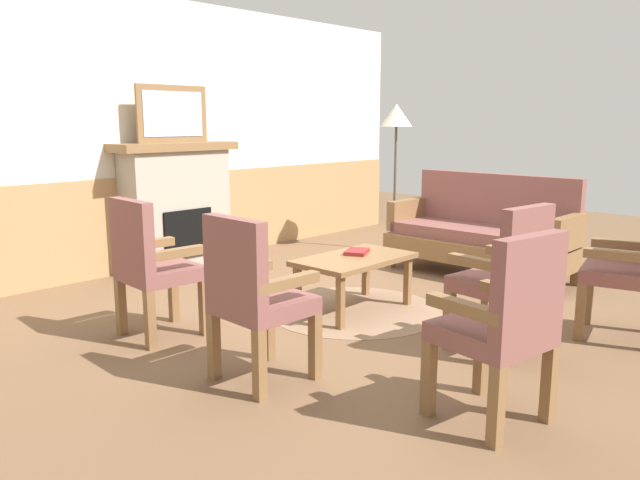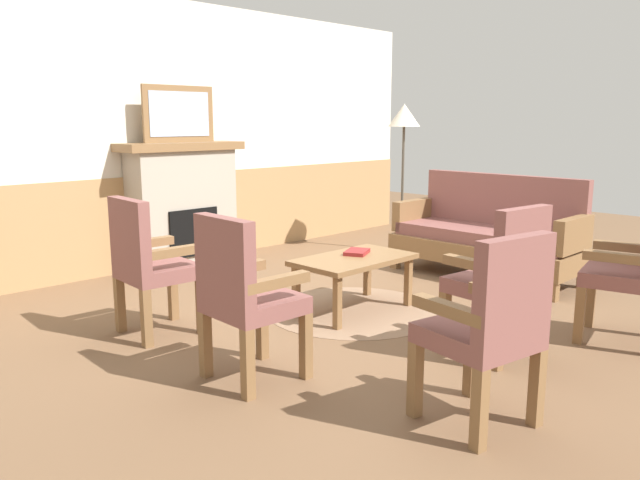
{
  "view_description": "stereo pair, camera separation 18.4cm",
  "coord_description": "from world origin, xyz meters",
  "px_view_note": "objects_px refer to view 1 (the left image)",
  "views": [
    {
      "loc": [
        -3.59,
        -3.0,
        1.49
      ],
      "look_at": [
        0.0,
        0.35,
        0.55
      ],
      "focal_mm": 34.86,
      "sensor_mm": 36.0,
      "label": 1
    },
    {
      "loc": [
        -3.46,
        -3.13,
        1.49
      ],
      "look_at": [
        0.0,
        0.35,
        0.55
      ],
      "focal_mm": 34.86,
      "sensor_mm": 36.0,
      "label": 2
    }
  ],
  "objects_px": {
    "fireplace": "(177,205)",
    "couch": "(482,235)",
    "armchair_by_window_left": "(254,292)",
    "armchair_front_center": "(507,273)",
    "coffee_table": "(355,263)",
    "armchair_corner_left": "(633,263)",
    "armchair_front_left": "(504,320)",
    "book_on_table": "(357,252)",
    "floor_lamp_by_couch": "(396,125)",
    "armchair_near_fireplace": "(151,262)",
    "framed_picture": "(173,114)"
  },
  "relations": [
    {
      "from": "framed_picture",
      "to": "fireplace",
      "type": "bearing_deg",
      "value": -90.0
    },
    {
      "from": "fireplace",
      "to": "couch",
      "type": "distance_m",
      "value": 3.07
    },
    {
      "from": "fireplace",
      "to": "armchair_front_left",
      "type": "height_order",
      "value": "fireplace"
    },
    {
      "from": "armchair_near_fireplace",
      "to": "fireplace",
      "type": "bearing_deg",
      "value": 50.96
    },
    {
      "from": "armchair_front_left",
      "to": "armchair_corner_left",
      "type": "height_order",
      "value": "same"
    },
    {
      "from": "armchair_front_left",
      "to": "book_on_table",
      "type": "bearing_deg",
      "value": 59.59
    },
    {
      "from": "coffee_table",
      "to": "armchair_corner_left",
      "type": "height_order",
      "value": "armchair_corner_left"
    },
    {
      "from": "armchair_front_left",
      "to": "floor_lamp_by_couch",
      "type": "xyz_separation_m",
      "value": [
        3.09,
        2.92,
        0.91
      ]
    },
    {
      "from": "armchair_by_window_left",
      "to": "armchair_corner_left",
      "type": "bearing_deg",
      "value": -30.67
    },
    {
      "from": "armchair_near_fireplace",
      "to": "framed_picture",
      "type": "bearing_deg",
      "value": 50.96
    },
    {
      "from": "couch",
      "to": "book_on_table",
      "type": "distance_m",
      "value": 1.66
    },
    {
      "from": "book_on_table",
      "to": "armchair_corner_left",
      "type": "height_order",
      "value": "armchair_corner_left"
    },
    {
      "from": "book_on_table",
      "to": "couch",
      "type": "bearing_deg",
      "value": -7.79
    },
    {
      "from": "framed_picture",
      "to": "armchair_front_center",
      "type": "relative_size",
      "value": 0.82
    },
    {
      "from": "fireplace",
      "to": "armchair_front_center",
      "type": "xyz_separation_m",
      "value": [
        0.05,
        -3.59,
        -0.11
      ]
    },
    {
      "from": "book_on_table",
      "to": "armchair_by_window_left",
      "type": "relative_size",
      "value": 0.24
    },
    {
      "from": "fireplace",
      "to": "armchair_by_window_left",
      "type": "relative_size",
      "value": 1.33
    },
    {
      "from": "coffee_table",
      "to": "book_on_table",
      "type": "relative_size",
      "value": 4.09
    },
    {
      "from": "armchair_near_fireplace",
      "to": "floor_lamp_by_couch",
      "type": "distance_m",
      "value": 3.72
    },
    {
      "from": "couch",
      "to": "armchair_near_fireplace",
      "type": "distance_m",
      "value": 3.28
    },
    {
      "from": "coffee_table",
      "to": "floor_lamp_by_couch",
      "type": "relative_size",
      "value": 0.57
    },
    {
      "from": "armchair_front_left",
      "to": "fireplace",
      "type": "bearing_deg",
      "value": 77.92
    },
    {
      "from": "coffee_table",
      "to": "armchair_near_fireplace",
      "type": "distance_m",
      "value": 1.57
    },
    {
      "from": "fireplace",
      "to": "armchair_corner_left",
      "type": "relative_size",
      "value": 1.33
    },
    {
      "from": "couch",
      "to": "armchair_corner_left",
      "type": "bearing_deg",
      "value": -119.79
    },
    {
      "from": "fireplace",
      "to": "coffee_table",
      "type": "bearing_deg",
      "value": -87.62
    },
    {
      "from": "book_on_table",
      "to": "floor_lamp_by_couch",
      "type": "distance_m",
      "value": 2.52
    },
    {
      "from": "fireplace",
      "to": "floor_lamp_by_couch",
      "type": "distance_m",
      "value": 2.61
    },
    {
      "from": "coffee_table",
      "to": "armchair_near_fireplace",
      "type": "xyz_separation_m",
      "value": [
        -1.43,
        0.63,
        0.15
      ]
    },
    {
      "from": "floor_lamp_by_couch",
      "to": "armchair_by_window_left",
      "type": "bearing_deg",
      "value": -155.34
    },
    {
      "from": "armchair_near_fireplace",
      "to": "armchair_front_center",
      "type": "distance_m",
      "value": 2.39
    },
    {
      "from": "book_on_table",
      "to": "floor_lamp_by_couch",
      "type": "relative_size",
      "value": 0.14
    },
    {
      "from": "framed_picture",
      "to": "coffee_table",
      "type": "relative_size",
      "value": 0.83
    },
    {
      "from": "coffee_table",
      "to": "armchair_by_window_left",
      "type": "relative_size",
      "value": 0.98
    },
    {
      "from": "fireplace",
      "to": "armchair_near_fireplace",
      "type": "bearing_deg",
      "value": -129.04
    },
    {
      "from": "armchair_by_window_left",
      "to": "armchair_near_fireplace",
      "type": "bearing_deg",
      "value": 88.79
    },
    {
      "from": "fireplace",
      "to": "armchair_by_window_left",
      "type": "xyz_separation_m",
      "value": [
        -1.36,
        -2.75,
        -0.11
      ]
    },
    {
      "from": "framed_picture",
      "to": "armchair_front_center",
      "type": "distance_m",
      "value": 3.73
    },
    {
      "from": "framed_picture",
      "to": "armchair_near_fireplace",
      "type": "bearing_deg",
      "value": -129.04
    },
    {
      "from": "fireplace",
      "to": "coffee_table",
      "type": "xyz_separation_m",
      "value": [
        0.09,
        -2.28,
        -0.27
      ]
    },
    {
      "from": "armchair_corner_left",
      "to": "framed_picture",
      "type": "bearing_deg",
      "value": 102.4
    },
    {
      "from": "framed_picture",
      "to": "coffee_table",
      "type": "height_order",
      "value": "framed_picture"
    },
    {
      "from": "coffee_table",
      "to": "book_on_table",
      "type": "bearing_deg",
      "value": 31.06
    },
    {
      "from": "couch",
      "to": "floor_lamp_by_couch",
      "type": "height_order",
      "value": "floor_lamp_by_couch"
    },
    {
      "from": "fireplace",
      "to": "coffee_table",
      "type": "relative_size",
      "value": 1.35
    },
    {
      "from": "armchair_by_window_left",
      "to": "armchair_front_center",
      "type": "distance_m",
      "value": 1.64
    },
    {
      "from": "armchair_near_fireplace",
      "to": "couch",
      "type": "bearing_deg",
      "value": -14.08
    },
    {
      "from": "fireplace",
      "to": "coffee_table",
      "type": "distance_m",
      "value": 2.3
    },
    {
      "from": "coffee_table",
      "to": "armchair_by_window_left",
      "type": "bearing_deg",
      "value": -162.19
    },
    {
      "from": "fireplace",
      "to": "armchair_front_center",
      "type": "distance_m",
      "value": 3.59
    }
  ]
}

